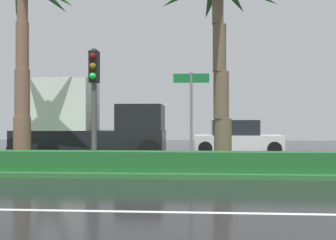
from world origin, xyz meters
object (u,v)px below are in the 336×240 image
at_px(palm_tree_centre_left, 218,8).
at_px(traffic_signal_median_left, 94,87).
at_px(street_name_sign, 191,107).
at_px(box_truck_lead, 89,124).
at_px(palm_tree_mid_left, 22,9).
at_px(car_in_traffic_leading, 237,138).

relative_size(palm_tree_centre_left, traffic_signal_median_left, 1.86).
height_order(palm_tree_centre_left, street_name_sign, palm_tree_centre_left).
bearing_deg(street_name_sign, box_truck_lead, 133.20).
xyz_separation_m(palm_tree_centre_left, traffic_signal_median_left, (-3.84, -1.50, -2.77)).
height_order(palm_tree_mid_left, box_truck_lead, palm_tree_mid_left).
height_order(traffic_signal_median_left, box_truck_lead, traffic_signal_median_left).
relative_size(traffic_signal_median_left, street_name_sign, 1.24).
bearing_deg(box_truck_lead, palm_tree_centre_left, -33.58).
distance_m(palm_tree_centre_left, street_name_sign, 3.71).
relative_size(traffic_signal_median_left, car_in_traffic_leading, 0.86).
bearing_deg(palm_tree_mid_left, traffic_signal_median_left, -25.78).
xyz_separation_m(traffic_signal_median_left, box_truck_lead, (-1.52, 5.06, -1.16)).
bearing_deg(palm_tree_centre_left, traffic_signal_median_left, -158.68).
relative_size(box_truck_lead, car_in_traffic_leading, 1.49).
height_order(street_name_sign, box_truck_lead, box_truck_lead).
bearing_deg(palm_tree_mid_left, box_truck_lead, 69.79).
distance_m(box_truck_lead, car_in_traffic_leading, 7.46).
relative_size(palm_tree_mid_left, car_in_traffic_leading, 1.65).
relative_size(palm_tree_mid_left, traffic_signal_median_left, 1.91).
distance_m(street_name_sign, box_truck_lead, 6.55).
distance_m(palm_tree_mid_left, palm_tree_centre_left, 6.71).
bearing_deg(street_name_sign, palm_tree_mid_left, 169.43).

